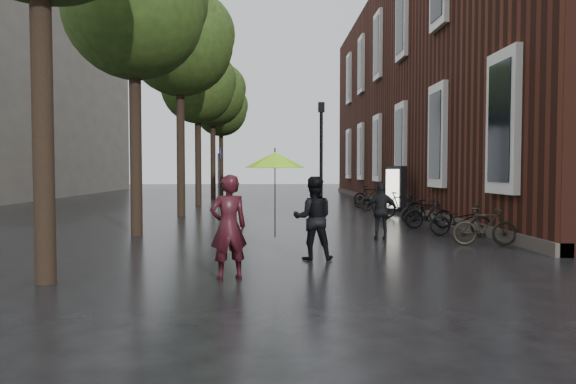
{
  "coord_description": "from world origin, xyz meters",
  "views": [
    {
      "loc": [
        -0.45,
        -7.21,
        1.8
      ],
      "look_at": [
        0.05,
        6.36,
        1.22
      ],
      "focal_mm": 32.0,
      "sensor_mm": 36.0,
      "label": 1
    }
  ],
  "objects_px": {
    "person_black": "(313,218)",
    "lamp_post": "(321,149)",
    "person_burgundy": "(228,227)",
    "ad_lightbox": "(396,190)",
    "parked_bicycles": "(400,205)",
    "pedestrian_walking": "(382,211)"
  },
  "relations": [
    {
      "from": "ad_lightbox",
      "to": "person_black",
      "type": "bearing_deg",
      "value": -125.67
    },
    {
      "from": "pedestrian_walking",
      "to": "lamp_post",
      "type": "distance_m",
      "value": 5.39
    },
    {
      "from": "person_burgundy",
      "to": "lamp_post",
      "type": "bearing_deg",
      "value": -124.15
    },
    {
      "from": "person_burgundy",
      "to": "pedestrian_walking",
      "type": "relative_size",
      "value": 1.17
    },
    {
      "from": "person_burgundy",
      "to": "ad_lightbox",
      "type": "height_order",
      "value": "ad_lightbox"
    },
    {
      "from": "parked_bicycles",
      "to": "lamp_post",
      "type": "relative_size",
      "value": 3.53
    },
    {
      "from": "person_burgundy",
      "to": "person_black",
      "type": "height_order",
      "value": "person_burgundy"
    },
    {
      "from": "lamp_post",
      "to": "person_burgundy",
      "type": "bearing_deg",
      "value": -104.71
    },
    {
      "from": "person_burgundy",
      "to": "ad_lightbox",
      "type": "distance_m",
      "value": 13.74
    },
    {
      "from": "pedestrian_walking",
      "to": "parked_bicycles",
      "type": "relative_size",
      "value": 0.1
    },
    {
      "from": "person_burgundy",
      "to": "person_black",
      "type": "relative_size",
      "value": 1.03
    },
    {
      "from": "person_black",
      "to": "lamp_post",
      "type": "bearing_deg",
      "value": -95.8
    },
    {
      "from": "person_black",
      "to": "ad_lightbox",
      "type": "xyz_separation_m",
      "value": [
        4.32,
        10.66,
        0.15
      ]
    },
    {
      "from": "lamp_post",
      "to": "person_black",
      "type": "bearing_deg",
      "value": -96.95
    },
    {
      "from": "parked_bicycles",
      "to": "ad_lightbox",
      "type": "distance_m",
      "value": 1.41
    },
    {
      "from": "person_black",
      "to": "parked_bicycles",
      "type": "xyz_separation_m",
      "value": [
        4.16,
        9.36,
        -0.38
      ]
    },
    {
      "from": "person_black",
      "to": "person_burgundy",
      "type": "bearing_deg",
      "value": 49.56
    },
    {
      "from": "person_black",
      "to": "ad_lightbox",
      "type": "bearing_deg",
      "value": -110.92
    },
    {
      "from": "pedestrian_walking",
      "to": "parked_bicycles",
      "type": "height_order",
      "value": "pedestrian_walking"
    },
    {
      "from": "person_burgundy",
      "to": "pedestrian_walking",
      "type": "xyz_separation_m",
      "value": [
        3.55,
        4.56,
        -0.12
      ]
    },
    {
      "from": "person_burgundy",
      "to": "ad_lightbox",
      "type": "bearing_deg",
      "value": -134.77
    },
    {
      "from": "person_burgundy",
      "to": "parked_bicycles",
      "type": "xyz_separation_m",
      "value": [
        5.71,
        11.12,
        -0.41
      ]
    }
  ]
}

